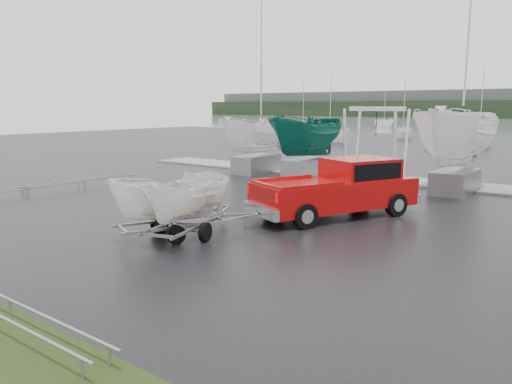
% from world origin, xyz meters
% --- Properties ---
extents(ground_plane, '(120.00, 120.00, 0.00)m').
position_xyz_m(ground_plane, '(0.00, 0.00, 0.00)').
color(ground_plane, black).
rests_on(ground_plane, ground).
extents(dock, '(30.00, 3.00, 0.12)m').
position_xyz_m(dock, '(0.00, 13.00, 0.05)').
color(dock, gray).
rests_on(dock, ground).
extents(pickup_truck, '(4.68, 6.86, 2.17)m').
position_xyz_m(pickup_truck, '(4.89, 3.16, 1.13)').
color(pickup_truck, '#9E0808').
rests_on(pickup_truck, ground).
extents(trailer_hitched, '(2.55, 3.77, 4.50)m').
position_xyz_m(trailer_hitched, '(2.12, -3.05, 2.45)').
color(trailer_hitched, gray).
rests_on(trailer_hitched, ground).
extents(trailer_parked, '(2.08, 3.78, 4.53)m').
position_xyz_m(trailer_parked, '(2.44, -2.80, 2.47)').
color(trailer_parked, gray).
rests_on(trailer_parked, ground).
extents(boat_hoist, '(3.30, 2.18, 4.12)m').
position_xyz_m(boat_hoist, '(1.78, 13.00, 2.67)').
color(boat_hoist, silver).
rests_on(boat_hoist, ground).
extents(keelboat_0, '(2.39, 3.20, 10.56)m').
position_xyz_m(keelboat_0, '(-5.23, 11.00, 3.80)').
color(keelboat_0, gray).
rests_on(keelboat_0, ground).
extents(keelboat_1, '(2.50, 3.20, 7.75)m').
position_xyz_m(keelboat_1, '(-1.65, 11.20, 3.97)').
color(keelboat_1, gray).
rests_on(keelboat_1, ground).
extents(keelboat_2, '(2.98, 3.20, 11.17)m').
position_xyz_m(keelboat_2, '(6.85, 11.00, 4.74)').
color(keelboat_2, gray).
rests_on(keelboat_2, ground).
extents(mast_rack_0, '(0.56, 6.50, 0.06)m').
position_xyz_m(mast_rack_0, '(-9.00, 1.00, 0.35)').
color(mast_rack_0, gray).
rests_on(mast_rack_0, ground).
extents(moored_boat_0, '(3.46, 3.43, 11.41)m').
position_xyz_m(moored_boat_0, '(-15.47, 38.83, 0.00)').
color(moored_boat_0, white).
rests_on(moored_boat_0, ground).
extents(moored_boat_1, '(2.85, 2.90, 11.22)m').
position_xyz_m(moored_boat_1, '(0.56, 41.59, 0.01)').
color(moored_boat_1, white).
rests_on(moored_boat_1, ground).
extents(moored_boat_4, '(2.35, 2.29, 10.91)m').
position_xyz_m(moored_boat_4, '(-30.68, 57.23, 0.01)').
color(moored_boat_4, white).
rests_on(moored_boat_4, ground).
extents(moored_boat_6, '(3.91, 3.92, 11.65)m').
position_xyz_m(moored_boat_6, '(-25.38, 78.00, 0.00)').
color(moored_boat_6, white).
rests_on(moored_boat_6, ground).
extents(moored_boat_7, '(2.83, 2.87, 10.96)m').
position_xyz_m(moored_boat_7, '(-10.52, 49.22, 0.01)').
color(moored_boat_7, white).
rests_on(moored_boat_7, ground).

